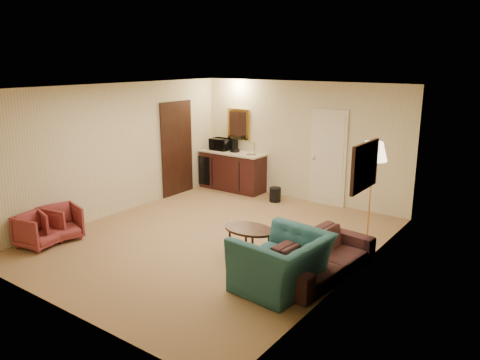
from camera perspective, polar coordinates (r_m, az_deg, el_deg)
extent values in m
plane|color=olive|center=(8.28, -3.05, -7.09)|extent=(6.00, 6.00, 0.00)
cube|color=beige|center=(10.35, 7.35, 4.69)|extent=(5.00, 0.02, 2.60)
cube|color=beige|center=(9.63, -14.85, 3.60)|extent=(0.02, 6.00, 2.60)
cube|color=beige|center=(6.65, 13.82, -1.12)|extent=(0.02, 6.00, 2.60)
cube|color=white|center=(7.71, -3.32, 11.19)|extent=(5.00, 6.00, 0.02)
cube|color=beige|center=(10.06, 10.72, 2.69)|extent=(0.82, 0.06, 2.05)
cube|color=black|center=(10.79, -7.71, 3.73)|extent=(0.06, 0.98, 2.10)
cube|color=gold|center=(11.16, -0.18, 6.82)|extent=(0.62, 0.04, 0.72)
cube|color=black|center=(6.97, 14.90, 1.64)|extent=(0.06, 0.90, 0.70)
cube|color=#331110|center=(11.16, -0.93, 1.12)|extent=(1.64, 0.58, 0.92)
imported|color=black|center=(6.90, 9.98, -8.44)|extent=(0.75, 1.98, 0.76)
imported|color=#214D53|center=(6.37, 5.11, -8.89)|extent=(0.87, 1.25, 1.04)
imported|color=brown|center=(8.50, -23.33, -5.44)|extent=(0.67, 0.71, 0.63)
imported|color=brown|center=(8.69, -21.09, -4.72)|extent=(0.74, 0.77, 0.65)
cube|color=black|center=(7.43, 1.11, -7.62)|extent=(0.96, 0.77, 0.49)
cube|color=#B2803B|center=(8.19, 15.62, -1.42)|extent=(0.54, 0.54, 1.74)
cylinder|color=black|center=(10.31, 4.30, -1.78)|extent=(0.27, 0.27, 0.32)
imported|color=black|center=(11.29, -2.36, 4.54)|extent=(0.51, 0.30, 0.34)
cylinder|color=black|center=(11.02, -0.66, 4.28)|extent=(0.21, 0.21, 0.34)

